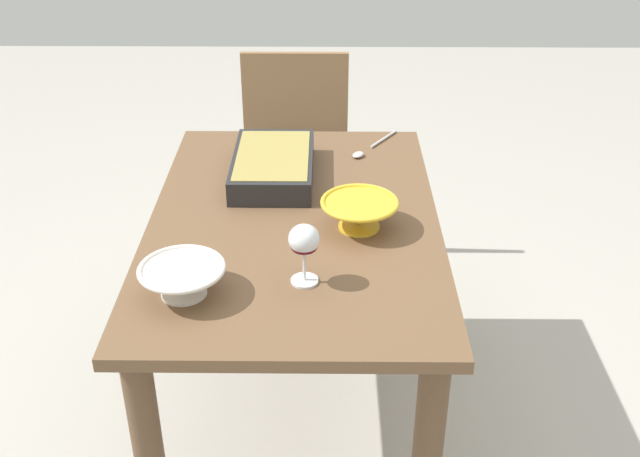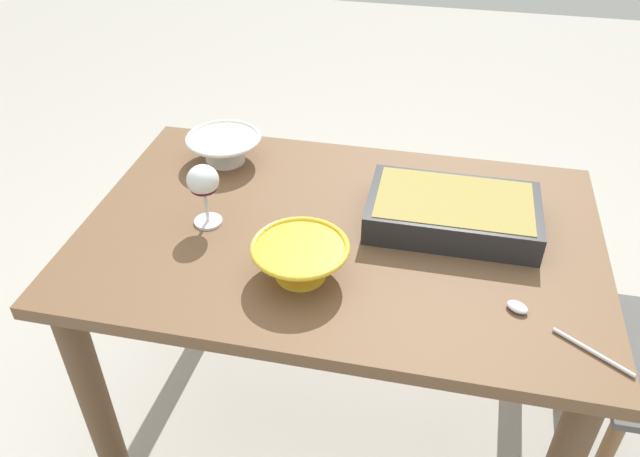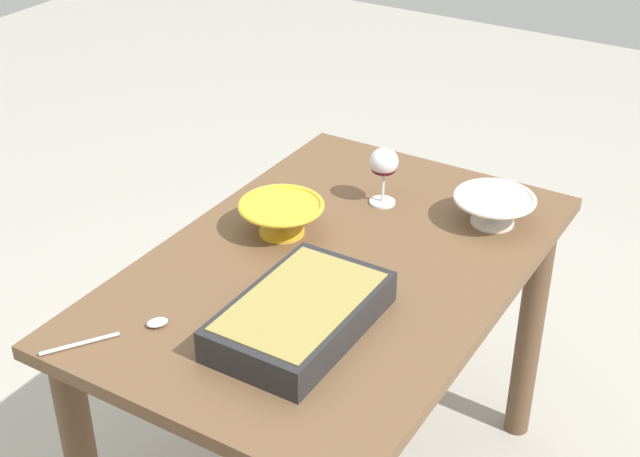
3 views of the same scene
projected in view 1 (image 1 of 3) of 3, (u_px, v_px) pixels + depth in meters
The scene contains 8 objects.
ground_plane at pixel (298, 425), 2.41m from camera, with size 8.00×8.00×0.00m, color #B2ADA3.
dining_table at pixel (295, 261), 2.10m from camera, with size 1.17×0.77×0.75m.
chair at pixel (295, 158), 2.98m from camera, with size 0.44×0.43×0.86m.
wine_glass at pixel (304, 243), 1.72m from camera, with size 0.07×0.07×0.15m.
casserole_dish at pixel (273, 164), 2.22m from camera, with size 0.38×0.23×0.07m.
mixing_bowl at pixel (359, 212), 1.96m from camera, with size 0.20×0.20×0.08m.
small_bowl at pixel (183, 278), 1.71m from camera, with size 0.20×0.20×0.07m.
serving_spoon at pixel (367, 149), 2.39m from camera, with size 0.22×0.16×0.01m.
Camera 1 is at (-1.77, -0.09, 1.74)m, focal length 42.96 mm.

